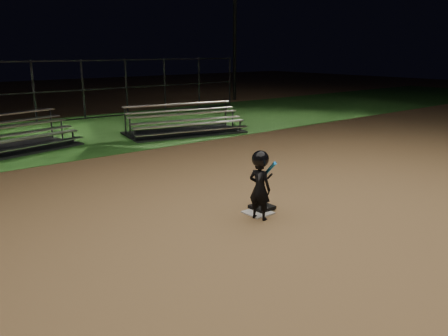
# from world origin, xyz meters

# --- Properties ---
(ground) EXTENTS (80.00, 80.00, 0.00)m
(ground) POSITION_xyz_m (0.00, 0.00, 0.00)
(ground) COLOR #9B7246
(ground) RESTS_ON ground
(grass_strip) EXTENTS (60.00, 8.00, 0.01)m
(grass_strip) POSITION_xyz_m (0.00, 10.00, 0.01)
(grass_strip) COLOR #275D1E
(grass_strip) RESTS_ON ground
(home_plate) EXTENTS (0.45, 0.45, 0.02)m
(home_plate) POSITION_xyz_m (0.00, 0.00, 0.01)
(home_plate) COLOR beige
(home_plate) RESTS_ON ground
(batting_tee) EXTENTS (0.38, 0.38, 0.67)m
(batting_tee) POSITION_xyz_m (0.18, 0.09, 0.14)
(batting_tee) COLOR black
(batting_tee) RESTS_ON home_plate
(child_batter) EXTENTS (0.45, 0.67, 1.24)m
(child_batter) POSITION_xyz_m (-0.18, -0.22, 0.66)
(child_batter) COLOR black
(child_batter) RESTS_ON ground
(bleacher_left) EXTENTS (4.58, 2.99, 1.03)m
(bleacher_left) POSITION_xyz_m (-2.39, 8.33, 0.21)
(bleacher_left) COLOR #AEAFB3
(bleacher_left) RESTS_ON ground
(bleacher_right) EXTENTS (4.40, 2.75, 1.00)m
(bleacher_right) POSITION_xyz_m (3.46, 7.56, 0.21)
(bleacher_right) COLOR silver
(bleacher_right) RESTS_ON ground
(backstop_fence) EXTENTS (20.08, 0.08, 2.50)m
(backstop_fence) POSITION_xyz_m (0.00, 13.00, 1.25)
(backstop_fence) COLOR #38383D
(backstop_fence) RESTS_ON ground
(light_pole_right) EXTENTS (0.90, 0.53, 8.30)m
(light_pole_right) POSITION_xyz_m (12.00, 14.94, 4.95)
(light_pole_right) COLOR #2D2D30
(light_pole_right) RESTS_ON ground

